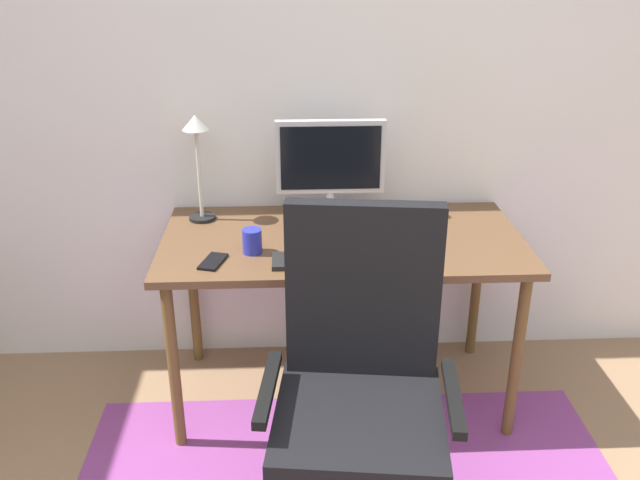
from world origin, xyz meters
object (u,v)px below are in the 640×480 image
keyboard (331,260)px  computer_mouse (409,258)px  cell_phone (213,262)px  office_chair (359,420)px  monitor (330,162)px  desk (342,254)px  coffee_cup (252,241)px  desk_lamp (197,146)px

keyboard → computer_mouse: bearing=-1.7°
cell_phone → office_chair: bearing=-32.8°
monitor → desk: bearing=-80.8°
coffee_cup → office_chair: bearing=-61.8°
monitor → coffee_cup: bearing=-132.1°
desk_lamp → office_chair: size_ratio=0.40×
keyboard → coffee_cup: 0.31m
keyboard → computer_mouse: size_ratio=4.13×
keyboard → office_chair: 0.62m
desk → cell_phone: 0.54m
desk_lamp → office_chair: bearing=-60.0°
coffee_cup → cell_phone: coffee_cup is taller
desk → keyboard: (-0.06, -0.23, 0.08)m
cell_phone → monitor: bearing=59.7°
monitor → desk_lamp: (-0.54, -0.00, 0.08)m
desk → keyboard: 0.25m
coffee_cup → desk_lamp: 0.49m
computer_mouse → desk_lamp: 0.97m
coffee_cup → cell_phone: 0.17m
desk → monitor: size_ratio=3.17×
keyboard → computer_mouse: (0.28, -0.01, 0.01)m
cell_phone → desk_lamp: (-0.08, 0.43, 0.31)m
cell_phone → coffee_cup: bearing=46.8°
keyboard → computer_mouse: 0.28m
keyboard → office_chair: size_ratio=0.38×
monitor → desk_lamp: size_ratio=1.01×
desk → desk_lamp: desk_lamp is taller
monitor → coffee_cup: (-0.31, -0.35, -0.20)m
monitor → office_chair: bearing=-88.1°
coffee_cup → computer_mouse: bearing=-10.7°
desk → keyboard: size_ratio=3.31×
cell_phone → office_chair: (0.49, -0.56, -0.29)m
monitor → keyboard: bearing=-93.0°
coffee_cup → monitor: bearing=47.9°
computer_mouse → desk_lamp: desk_lamp is taller
computer_mouse → cell_phone: (-0.71, 0.03, -0.01)m
desk → computer_mouse: size_ratio=13.68×
computer_mouse → cell_phone: computer_mouse is taller
monitor → desk_lamp: bearing=-179.8°
keyboard → coffee_cup: bearing=160.9°
keyboard → coffee_cup: size_ratio=4.58×
desk → office_chair: office_chair is taller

